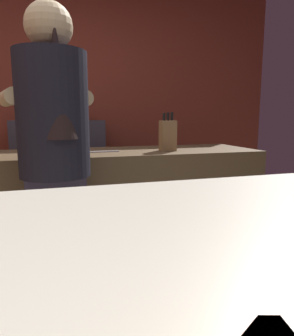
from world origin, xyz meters
The scene contains 9 objects.
wall_back centered at (0.00, 2.20, 1.35)m, with size 5.20×0.10×2.70m, color brown.
prep_counter centered at (0.35, 0.74, 0.47)m, with size 2.10×0.60×0.94m, color brown.
back_shelf centered at (0.10, 1.92, 0.57)m, with size 0.88×0.36×1.13m, color #3A3843.
bartender centered at (0.06, 0.28, 0.98)m, with size 0.48×0.55×1.68m.
knife_block centered at (0.78, 0.65, 1.04)m, with size 0.10×0.08×0.26m.
mixing_bowl centered at (0.03, 0.84, 0.97)m, with size 0.21×0.21×0.06m, color slate.
chefs_knife centered at (0.34, 0.69, 0.94)m, with size 0.24×0.03×0.01m, color silver.
bottle_vinegar centered at (0.37, 1.95, 1.23)m, with size 0.06×0.06×0.25m.
bottle_olive_oil centered at (-0.21, 1.95, 1.24)m, with size 0.07×0.07×0.27m.
Camera 1 is at (0.06, -1.28, 1.16)m, focal length 32.95 mm.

